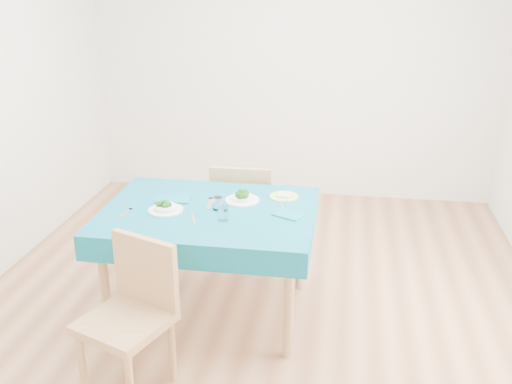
# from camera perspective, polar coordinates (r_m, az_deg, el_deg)

# --- Properties ---
(room_shell) EXTENTS (4.02, 4.52, 2.73)m
(room_shell) POSITION_cam_1_polar(r_m,az_deg,el_deg) (3.52, 0.00, 7.58)
(room_shell) COLOR brown
(room_shell) RESTS_ON ground
(table) EXTENTS (1.35, 1.02, 0.76)m
(table) POSITION_cam_1_polar(r_m,az_deg,el_deg) (3.81, -4.59, -7.01)
(table) COLOR #09566B
(table) RESTS_ON ground
(chair_near) EXTENTS (0.56, 0.58, 1.06)m
(chair_near) POSITION_cam_1_polar(r_m,az_deg,el_deg) (3.14, -13.16, -11.04)
(chair_near) COLOR #9F764B
(chair_near) RESTS_ON ground
(chair_far) EXTENTS (0.47, 0.51, 1.14)m
(chair_far) POSITION_cam_1_polar(r_m,az_deg,el_deg) (4.41, -1.14, -0.21)
(chair_far) COLOR #9F764B
(chair_far) RESTS_ON ground
(bowl_near) EXTENTS (0.22, 0.22, 0.07)m
(bowl_near) POSITION_cam_1_polar(r_m,az_deg,el_deg) (3.65, -9.04, -1.40)
(bowl_near) COLOR white
(bowl_near) RESTS_ON table
(bowl_far) EXTENTS (0.23, 0.23, 0.07)m
(bowl_far) POSITION_cam_1_polar(r_m,az_deg,el_deg) (3.76, -1.39, -0.42)
(bowl_far) COLOR white
(bowl_far) RESTS_ON table
(fork_near) EXTENTS (0.04, 0.18, 0.00)m
(fork_near) POSITION_cam_1_polar(r_m,az_deg,el_deg) (3.67, -12.95, -2.11)
(fork_near) COLOR silver
(fork_near) RESTS_ON table
(knife_near) EXTENTS (0.09, 0.19, 0.00)m
(knife_near) POSITION_cam_1_polar(r_m,az_deg,el_deg) (3.52, -6.25, -2.70)
(knife_near) COLOR silver
(knife_near) RESTS_ON table
(fork_far) EXTENTS (0.06, 0.20, 0.00)m
(fork_far) POSITION_cam_1_polar(r_m,az_deg,el_deg) (3.74, -4.64, -1.13)
(fork_far) COLOR silver
(fork_far) RESTS_ON table
(knife_far) EXTENTS (0.07, 0.23, 0.00)m
(knife_far) POSITION_cam_1_polar(r_m,az_deg,el_deg) (3.63, 2.75, -1.79)
(knife_far) COLOR silver
(knife_far) RESTS_ON table
(napkin_near) EXTENTS (0.24, 0.18, 0.01)m
(napkin_near) POSITION_cam_1_polar(r_m,az_deg,el_deg) (3.83, -8.28, -0.70)
(napkin_near) COLOR #0E6176
(napkin_near) RESTS_ON table
(napkin_far) EXTENTS (0.21, 0.19, 0.01)m
(napkin_far) POSITION_cam_1_polar(r_m,az_deg,el_deg) (3.55, 3.28, -2.27)
(napkin_far) COLOR #0E6176
(napkin_far) RESTS_ON table
(tumbler_center) EXTENTS (0.06, 0.06, 0.08)m
(tumbler_center) POSITION_cam_1_polar(r_m,az_deg,el_deg) (3.63, -3.84, -1.14)
(tumbler_center) COLOR white
(tumbler_center) RESTS_ON table
(tumbler_side) EXTENTS (0.06, 0.06, 0.08)m
(tumbler_side) POSITION_cam_1_polar(r_m,az_deg,el_deg) (3.47, -3.28, -2.20)
(tumbler_side) COLOR white
(tumbler_side) RESTS_ON table
(side_plate) EXTENTS (0.20, 0.20, 0.01)m
(side_plate) POSITION_cam_1_polar(r_m,az_deg,el_deg) (3.84, 2.82, -0.45)
(side_plate) COLOR #9ED568
(side_plate) RESTS_ON table
(bread_slice) EXTENTS (0.10, 0.10, 0.01)m
(bread_slice) POSITION_cam_1_polar(r_m,az_deg,el_deg) (3.84, 2.82, -0.29)
(bread_slice) COLOR beige
(bread_slice) RESTS_ON side_plate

